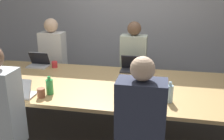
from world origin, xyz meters
TOP-DOWN VIEW (x-y plane):
  - ground_plane at (0.00, 0.00)m, footprint 24.00×24.00m
  - curtain_wall at (0.00, 1.94)m, footprint 12.00×0.06m
  - conference_table at (0.00, 0.00)m, footprint 3.86×1.42m
  - laptop_far_left at (-1.23, 0.51)m, footprint 0.31×0.22m
  - person_far_left at (-1.19, 0.94)m, footprint 0.40×0.24m
  - cup_far_left at (-0.98, 0.50)m, footprint 0.08×0.08m
  - laptop_near_left at (-0.92, -0.57)m, footprint 0.33×0.22m
  - person_near_left at (-0.87, -0.99)m, footprint 0.40×0.24m
  - cup_near_left at (-0.67, -0.54)m, footprint 0.08×0.08m
  - bottle_near_left at (-0.62, -0.44)m, footprint 0.08×0.08m
  - laptop_far_center at (0.18, 0.57)m, footprint 0.32×0.22m
  - person_far_center at (0.16, 0.92)m, footprint 0.40×0.24m
  - cup_far_center at (0.44, 0.54)m, footprint 0.08×0.08m
  - laptop_near_midright at (0.40, -0.56)m, footprint 0.34×0.26m
  - person_near_midright at (0.44, -1.01)m, footprint 0.40×0.24m
  - bottle_near_midright at (0.69, -0.38)m, footprint 0.07×0.07m
  - stapler at (0.30, -0.18)m, footprint 0.08×0.16m

SIDE VIEW (x-z plane):
  - ground_plane at x=0.00m, z-range 0.00..0.00m
  - person_near_midright at x=0.44m, z-range -0.02..1.37m
  - person_far_center at x=0.16m, z-range -0.02..1.39m
  - person_near_left at x=-0.87m, z-range -0.02..1.40m
  - person_far_left at x=-1.19m, z-range -0.02..1.41m
  - conference_table at x=0.00m, z-range 0.33..1.08m
  - stapler at x=0.30m, z-range 0.75..0.80m
  - cup_far_center at x=0.44m, z-range 0.75..0.84m
  - cup_far_left at x=-0.98m, z-range 0.75..0.84m
  - cup_near_left at x=-0.67m, z-range 0.75..0.85m
  - laptop_near_left at x=-0.92m, z-range 0.71..0.92m
  - laptop_far_left at x=-1.23m, z-range 0.70..0.92m
  - laptop_far_center at x=0.18m, z-range 0.70..0.92m
  - laptop_near_midright at x=0.40m, z-range 0.69..0.95m
  - bottle_near_left at x=-0.62m, z-range 0.74..0.94m
  - bottle_near_midright at x=0.69m, z-range 0.73..0.96m
  - curtain_wall at x=0.00m, z-range 0.00..2.80m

